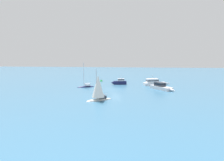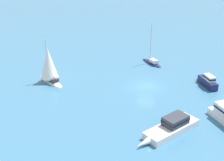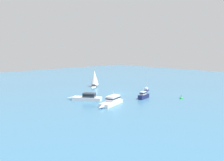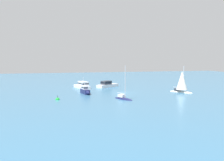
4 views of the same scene
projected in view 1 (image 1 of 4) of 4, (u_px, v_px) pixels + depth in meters
name	position (u px, v px, depth m)	size (l,w,h in m)	color
ground_plane	(116.00, 89.00, 60.33)	(164.32, 164.32, 0.00)	teal
yacht	(86.00, 87.00, 63.57)	(4.90, 3.36, 7.26)	#191E4C
ketch	(98.00, 89.00, 46.38)	(5.53, 4.65, 6.78)	silver
cabin_cruiser	(119.00, 82.00, 69.01)	(4.90, 1.99, 2.82)	#191E4C
cabin_cruiser_1	(154.00, 82.00, 67.46)	(8.48, 4.03, 3.12)	white
powerboat	(161.00, 87.00, 60.01)	(6.22, 7.98, 1.83)	white
channel_buoy	(101.00, 81.00, 76.11)	(0.85, 0.85, 1.28)	green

